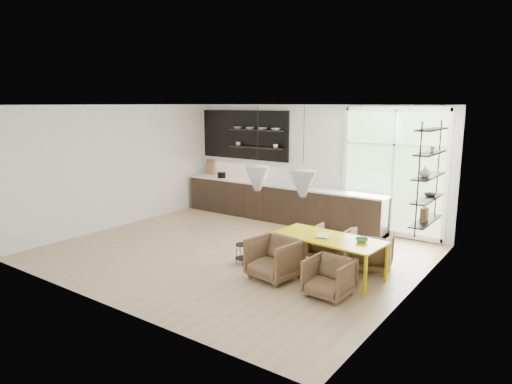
% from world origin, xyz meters
% --- Properties ---
extents(room, '(7.02, 6.01, 2.91)m').
position_xyz_m(room, '(0.58, 1.10, 1.46)').
color(room, tan).
rests_on(room, ground).
extents(kitchen_run, '(5.54, 0.69, 2.75)m').
position_xyz_m(kitchen_run, '(-0.69, 2.69, 0.60)').
color(kitchen_run, black).
rests_on(kitchen_run, ground).
extents(right_shelving, '(0.26, 1.22, 1.90)m').
position_xyz_m(right_shelving, '(3.36, 1.17, 1.65)').
color(right_shelving, black).
rests_on(right_shelving, ground).
extents(dining_table, '(1.94, 0.99, 0.69)m').
position_xyz_m(dining_table, '(2.10, -0.03, 0.64)').
color(dining_table, '#D1C403').
rests_on(dining_table, ground).
extents(armchair_back_left, '(0.69, 0.71, 0.63)m').
position_xyz_m(armchair_back_left, '(1.75, 0.77, 0.31)').
color(armchair_back_left, brown).
rests_on(armchair_back_left, ground).
extents(armchair_back_right, '(0.88, 0.89, 0.68)m').
position_xyz_m(armchair_back_right, '(2.59, 0.70, 0.34)').
color(armchair_back_right, brown).
rests_on(armchair_back_right, ground).
extents(armchair_front_left, '(0.87, 0.89, 0.71)m').
position_xyz_m(armchair_front_left, '(1.43, -0.68, 0.35)').
color(armchair_front_left, brown).
rests_on(armchair_front_left, ground).
extents(armchair_front_right, '(0.68, 0.69, 0.61)m').
position_xyz_m(armchair_front_right, '(2.52, -0.80, 0.30)').
color(armchair_front_right, brown).
rests_on(armchair_front_right, ground).
extents(wire_stool, '(0.30, 0.30, 0.38)m').
position_xyz_m(wire_stool, '(0.56, -0.41, 0.24)').
color(wire_stool, black).
rests_on(wire_stool, ground).
extents(table_book, '(0.29, 0.35, 0.03)m').
position_xyz_m(table_book, '(1.89, -0.06, 0.70)').
color(table_book, white).
rests_on(table_book, dining_table).
extents(table_bowl, '(0.26, 0.26, 0.06)m').
position_xyz_m(table_bowl, '(2.67, 0.04, 0.72)').
color(table_bowl, '#457850').
rests_on(table_bowl, dining_table).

